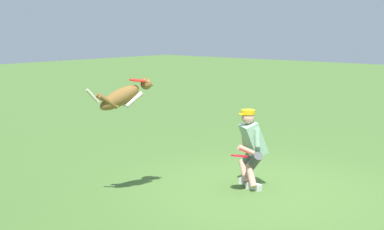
# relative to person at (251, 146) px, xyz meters

# --- Properties ---
(ground_plane) EXTENTS (60.00, 60.00, 0.00)m
(ground_plane) POSITION_rel_person_xyz_m (-0.20, 0.05, -0.70)
(ground_plane) COLOR #476C2F
(person) EXTENTS (0.62, 0.71, 1.29)m
(person) POSITION_rel_person_xyz_m (0.00, 0.00, 0.00)
(person) COLOR silver
(person) RESTS_ON ground_plane
(dog) EXTENTS (0.47, 1.05, 0.54)m
(dog) POSITION_rel_person_xyz_m (1.17, 1.71, 0.89)
(dog) COLOR brown
(frisbee_flying) EXTENTS (0.30, 0.30, 0.06)m
(frisbee_flying) POSITION_rel_person_xyz_m (1.10, 1.47, 1.11)
(frisbee_flying) COLOR red
(frisbee_held) EXTENTS (0.32, 0.32, 0.10)m
(frisbee_held) POSITION_rel_person_xyz_m (-0.04, 0.38, -0.09)
(frisbee_held) COLOR red
(frisbee_held) RESTS_ON person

